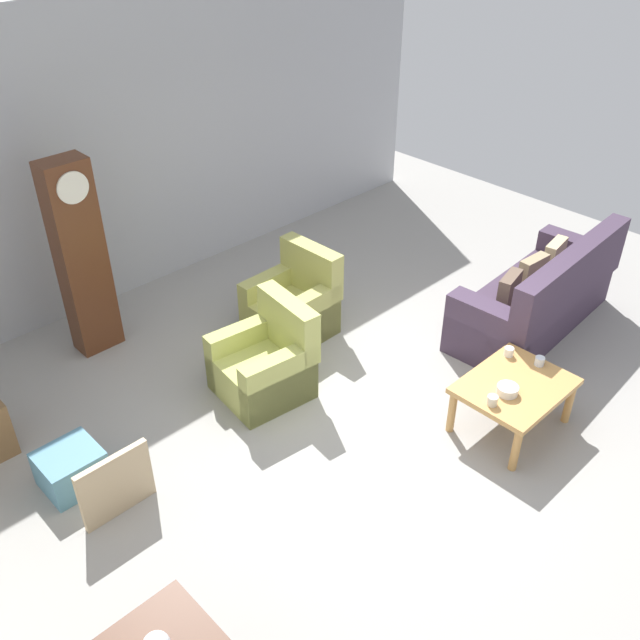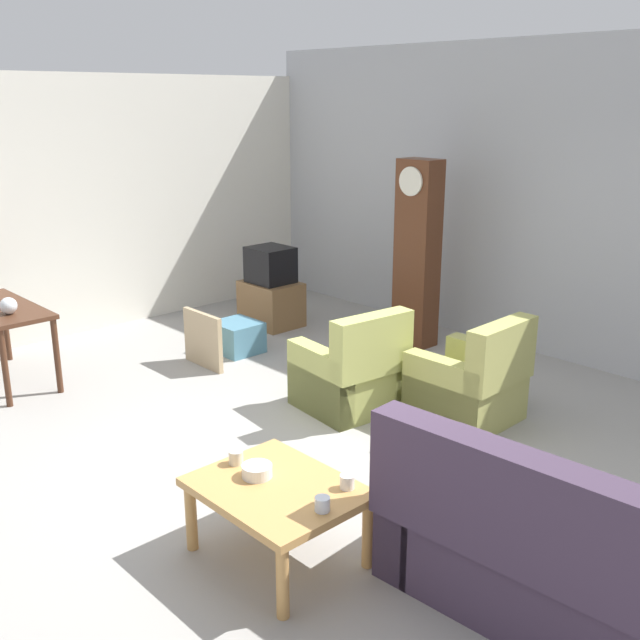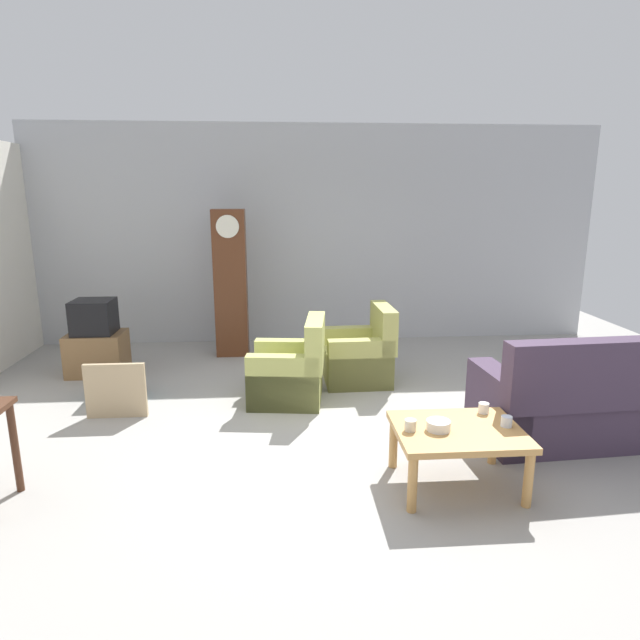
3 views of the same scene
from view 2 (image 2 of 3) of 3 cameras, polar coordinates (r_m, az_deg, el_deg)
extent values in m
plane|color=#999691|center=(5.60, -1.50, -11.19)|extent=(10.40, 10.40, 0.00)
cube|color=#ADAFB5|center=(7.88, 18.57, 8.49)|extent=(8.40, 0.16, 3.20)
cube|color=silver|center=(8.80, -18.25, 8.26)|extent=(0.12, 6.40, 2.88)
cube|color=#423347|center=(4.25, 19.60, -18.92)|extent=(2.15, 0.97, 0.44)
cube|color=#423347|center=(3.69, 18.03, -15.05)|extent=(2.11, 0.33, 0.60)
cube|color=#423347|center=(4.55, 8.77, -13.71)|extent=(0.29, 0.85, 0.68)
cube|color=#9E8966|center=(4.08, 20.47, -13.98)|extent=(0.37, 0.15, 0.36)
cube|color=brown|center=(4.25, 14.43, -12.09)|extent=(0.38, 0.20, 0.36)
cube|color=tan|center=(6.52, 2.13, -5.07)|extent=(0.85, 0.85, 0.40)
cube|color=tan|center=(6.12, 4.04, -1.98)|extent=(0.27, 0.78, 0.52)
cube|color=tan|center=(6.66, 4.17, -3.69)|extent=(0.77, 0.25, 0.60)
cube|color=tan|center=(6.31, 0.00, -4.84)|extent=(0.77, 0.25, 0.60)
cube|color=tan|center=(6.40, 11.10, -5.80)|extent=(0.78, 0.78, 0.40)
cube|color=tan|center=(6.08, 13.82, -2.58)|extent=(0.20, 0.76, 0.52)
cube|color=tan|center=(6.60, 12.64, -4.26)|extent=(0.76, 0.18, 0.60)
cube|color=tan|center=(6.14, 9.55, -5.74)|extent=(0.76, 0.18, 0.60)
cube|color=tan|center=(4.40, -3.32, -12.90)|extent=(0.96, 0.76, 0.05)
cylinder|color=tan|center=(4.66, -9.91, -14.75)|extent=(0.07, 0.07, 0.43)
cylinder|color=tan|center=(4.09, -2.90, -19.54)|extent=(0.07, 0.07, 0.43)
cylinder|color=tan|center=(4.98, -3.56, -12.24)|extent=(0.07, 0.07, 0.43)
cylinder|color=tan|center=(4.46, 3.72, -16.13)|extent=(0.07, 0.07, 0.43)
cube|color=#472819|center=(7.54, -23.42, 0.85)|extent=(1.30, 0.56, 0.04)
cylinder|color=#472819|center=(7.03, -23.12, -3.46)|extent=(0.06, 0.06, 0.71)
cylinder|color=#472819|center=(8.26, -23.07, -0.50)|extent=(0.06, 0.06, 0.71)
cylinder|color=#472819|center=(7.18, -19.63, -2.63)|extent=(0.06, 0.06, 0.71)
cube|color=#562D19|center=(8.02, 7.51, 5.04)|extent=(0.44, 0.28, 2.01)
cylinder|color=silver|center=(7.78, 7.01, 10.57)|extent=(0.30, 0.02, 0.30)
cube|color=brown|center=(8.83, -3.78, 1.28)|extent=(0.68, 0.52, 0.52)
cube|color=black|center=(8.71, -3.84, 4.27)|extent=(0.48, 0.44, 0.42)
cube|color=tan|center=(7.53, -9.02, -1.51)|extent=(0.60, 0.05, 0.57)
cube|color=teal|center=(7.95, -6.40, -1.30)|extent=(0.47, 0.43, 0.33)
sphere|color=silver|center=(7.21, -22.90, 1.02)|extent=(0.15, 0.15, 0.15)
cylinder|color=white|center=(4.34, 2.11, -12.36)|extent=(0.09, 0.09, 0.08)
cylinder|color=silver|center=(4.13, 0.19, -14.01)|extent=(0.08, 0.08, 0.08)
cylinder|color=beige|center=(4.62, -6.49, -10.47)|extent=(0.09, 0.09, 0.09)
cylinder|color=white|center=(4.47, -4.88, -11.51)|extent=(0.18, 0.18, 0.07)
camera|label=1|loc=(7.59, -45.40, 25.04)|focal=39.33mm
camera|label=3|loc=(4.49, -59.44, 3.23)|focal=30.20mm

